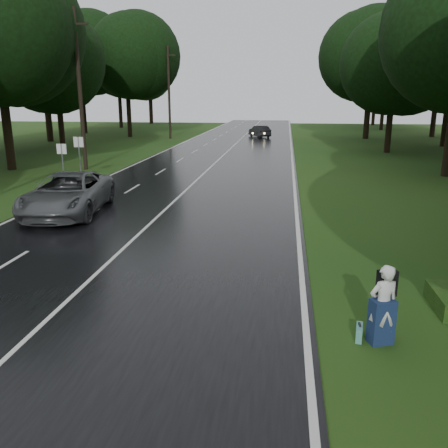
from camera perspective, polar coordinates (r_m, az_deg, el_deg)
The scene contains 17 objects.
ground at distance 12.52m, azimuth -18.12°, elevation -8.66°, with size 160.00×160.00×0.00m, color #254614.
road at distance 31.10m, azimuth -2.34°, elevation 6.24°, with size 12.00×140.00×0.04m, color black.
lane_center at distance 31.09m, azimuth -2.34°, elevation 6.28°, with size 0.12×140.00×0.01m, color silver.
grey_car at distance 21.16m, azimuth -18.50°, elevation 3.53°, with size 2.82×6.12×1.70m, color #525557.
far_car at distance 58.77m, azimuth 4.36°, elevation 11.20°, with size 1.47×4.21×1.39m, color black.
hitchhiker at distance 10.16m, azimuth 18.80°, elevation -9.57°, with size 0.72×0.70×1.71m.
suitcase at distance 10.43m, azimuth 16.14°, elevation -12.58°, with size 0.13×0.44×0.31m, color teal.
utility_pole_mid at distance 34.14m, azimuth -16.46°, elevation 6.41°, with size 1.80×0.28×10.45m, color black, non-canonical shape.
utility_pole_far at distance 57.35m, azimuth -6.55°, elevation 10.31°, with size 1.80×0.28×10.49m, color black, non-canonical shape.
road_sign_a at distance 28.28m, azimuth -18.82°, elevation 4.47°, with size 0.57×0.10×2.35m, color white, non-canonical shape.
road_sign_b at distance 30.28m, azimuth -16.98°, elevation 5.30°, with size 0.61×0.10×2.55m, color white, non-canonical shape.
tree_left_d at distance 35.87m, azimuth -24.40°, elevation 6.07°, with size 10.31×10.31×16.11m, color black, non-canonical shape.
tree_left_e at distance 47.86m, azimuth -19.00°, elevation 8.60°, with size 8.56×8.56×13.38m, color black, non-canonical shape.
tree_left_f at distance 60.59m, azimuth -11.36°, elevation 10.38°, with size 10.97×10.97×17.14m, color black, non-canonical shape.
tree_right_d at distance 33.12m, azimuth 25.32°, elevation 5.31°, with size 9.66×9.66×15.09m, color black, non-canonical shape.
tree_right_e at distance 45.23m, azimuth 19.20°, elevation 8.24°, with size 8.37×8.37×13.09m, color black, non-canonical shape.
tree_right_f at distance 59.20m, azimuth 16.84°, elevation 9.92°, with size 10.48×10.48×16.37m, color black, non-canonical shape.
Camera 1 is at (5.22, -10.26, 4.93)m, focal length 37.52 mm.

